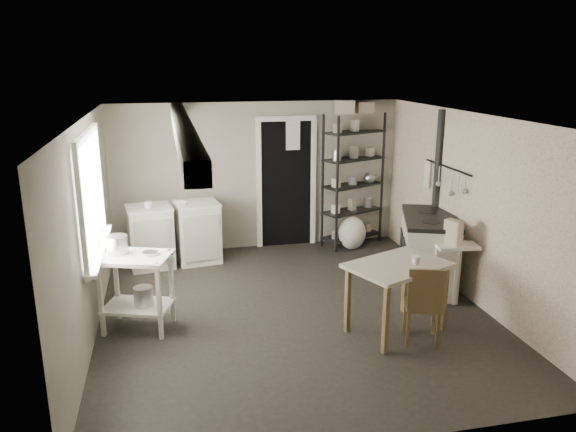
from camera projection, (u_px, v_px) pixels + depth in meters
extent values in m
plane|color=black|center=(293.00, 311.00, 6.74)|extent=(5.00, 5.00, 0.00)
plane|color=white|center=(294.00, 117.00, 6.12)|extent=(5.00, 5.00, 0.00)
cube|color=#9E9787|center=(258.00, 176.00, 8.78)|extent=(4.50, 0.02, 2.30)
cube|color=#9E9787|center=(371.00, 310.00, 4.08)|extent=(4.50, 0.02, 2.30)
cube|color=#9E9787|center=(88.00, 231.00, 5.96)|extent=(0.02, 5.00, 2.30)
cube|color=#9E9787|center=(472.00, 208.00, 6.89)|extent=(0.02, 5.00, 2.30)
cylinder|color=#B7B7B9|center=(117.00, 247.00, 6.11)|extent=(0.29, 0.29, 0.25)
cylinder|color=#B7B7B9|center=(150.00, 256.00, 6.10)|extent=(0.20, 0.20, 0.09)
cylinder|color=#B7B7B9|center=(143.00, 297.00, 6.18)|extent=(0.28, 0.28, 0.23)
imported|color=white|center=(180.00, 202.00, 7.99)|extent=(0.34, 0.34, 0.07)
imported|color=white|center=(148.00, 203.00, 7.84)|extent=(0.15, 0.15, 0.10)
imported|color=white|center=(337.00, 162.00, 8.81)|extent=(0.11, 0.11, 0.19)
cube|color=beige|center=(344.00, 120.00, 8.62)|extent=(0.36, 0.33, 0.21)
cube|color=beige|center=(363.00, 121.00, 8.72)|extent=(0.29, 0.27, 0.17)
cube|color=beige|center=(454.00, 226.00, 6.64)|extent=(0.19, 0.23, 0.30)
imported|color=white|center=(416.00, 263.00, 6.01)|extent=(0.11, 0.11, 0.09)
ellipsoid|color=silver|center=(352.00, 234.00, 8.88)|extent=(0.53, 0.49, 0.52)
cylinder|color=white|center=(428.00, 293.00, 7.05)|extent=(0.16, 0.16, 0.15)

